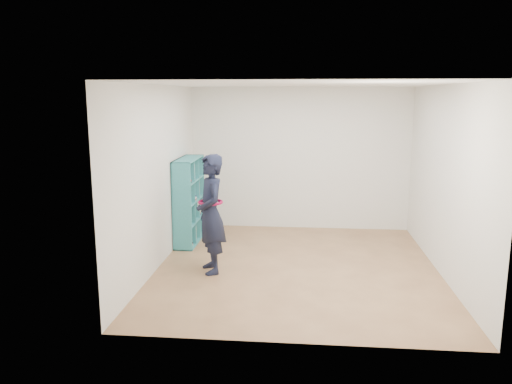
# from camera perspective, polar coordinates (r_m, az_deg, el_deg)

# --- Properties ---
(floor) EXTENTS (4.50, 4.50, 0.00)m
(floor) POSITION_cam_1_polar(r_m,az_deg,el_deg) (7.33, 4.68, -8.61)
(floor) COLOR brown
(floor) RESTS_ON ground
(ceiling) EXTENTS (4.50, 4.50, 0.00)m
(ceiling) POSITION_cam_1_polar(r_m,az_deg,el_deg) (6.90, 5.02, 12.17)
(ceiling) COLOR white
(ceiling) RESTS_ON wall_back
(wall_left) EXTENTS (0.02, 4.50, 2.60)m
(wall_left) POSITION_cam_1_polar(r_m,az_deg,el_deg) (7.30, -11.06, 1.69)
(wall_left) COLOR white
(wall_left) RESTS_ON floor
(wall_right) EXTENTS (0.02, 4.50, 2.60)m
(wall_right) POSITION_cam_1_polar(r_m,az_deg,el_deg) (7.26, 20.83, 1.12)
(wall_right) COLOR white
(wall_right) RESTS_ON floor
(wall_back) EXTENTS (4.00, 0.02, 2.60)m
(wall_back) POSITION_cam_1_polar(r_m,az_deg,el_deg) (9.23, 5.03, 3.79)
(wall_back) COLOR white
(wall_back) RESTS_ON floor
(wall_front) EXTENTS (4.00, 0.02, 2.60)m
(wall_front) POSITION_cam_1_polar(r_m,az_deg,el_deg) (4.80, 4.49, -3.00)
(wall_front) COLOR white
(wall_front) RESTS_ON floor
(bookshelf) EXTENTS (0.31, 1.07, 1.43)m
(bookshelf) POSITION_cam_1_polar(r_m,az_deg,el_deg) (8.45, -7.82, -1.09)
(bookshelf) COLOR teal
(bookshelf) RESTS_ON floor
(person) EXTENTS (0.60, 0.72, 1.67)m
(person) POSITION_cam_1_polar(r_m,az_deg,el_deg) (6.95, -5.20, -2.51)
(person) COLOR black
(person) RESTS_ON floor
(smartphone) EXTENTS (0.05, 0.09, 0.14)m
(smartphone) POSITION_cam_1_polar(r_m,az_deg,el_deg) (6.97, -6.59, -1.59)
(smartphone) COLOR silver
(smartphone) RESTS_ON person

